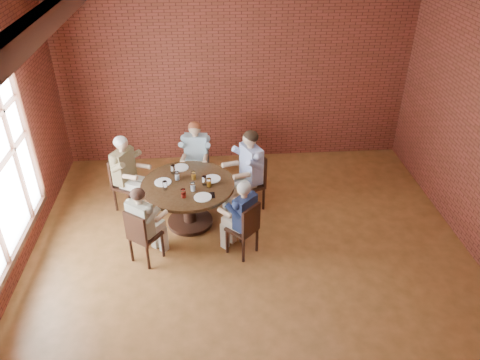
{
  "coord_description": "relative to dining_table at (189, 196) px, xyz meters",
  "views": [
    {
      "loc": [
        -0.56,
        -4.81,
        4.59
      ],
      "look_at": [
        -0.12,
        1.0,
        0.96
      ],
      "focal_mm": 35.0,
      "sensor_mm": 36.0,
      "label": 1
    }
  ],
  "objects": [
    {
      "name": "chair_b",
      "position": [
        0.13,
        1.07,
        -0.03
      ],
      "size": [
        0.46,
        0.46,
        0.92
      ],
      "rotation": [
        0.0,
        0.0,
        -0.12
      ],
      "color": "#331911",
      "rests_on": "floor"
    },
    {
      "name": "glass_d",
      "position": [
        -0.16,
        0.13,
        0.29
      ],
      "size": [
        0.07,
        0.07,
        0.14
      ],
      "primitive_type": "cylinder",
      "color": "white",
      "rests_on": "dining_table"
    },
    {
      "name": "glass_a",
      "position": [
        0.26,
        -0.03,
        0.29
      ],
      "size": [
        0.07,
        0.07,
        0.14
      ],
      "primitive_type": "cylinder",
      "color": "white",
      "rests_on": "dining_table"
    },
    {
      "name": "dining_table",
      "position": [
        0.0,
        0.0,
        0.0
      ],
      "size": [
        1.44,
        1.44,
        0.75
      ],
      "color": "#331911",
      "rests_on": "floor"
    },
    {
      "name": "diner_c",
      "position": [
        -0.99,
        0.53,
        0.13
      ],
      "size": [
        0.81,
        0.76,
        1.32
      ],
      "primitive_type": null,
      "rotation": [
        0.0,
        0.0,
        1.08
      ],
      "color": "brown",
      "rests_on": "floor"
    },
    {
      "name": "glass_b",
      "position": [
        0.09,
        0.12,
        0.29
      ],
      "size": [
        0.07,
        0.07,
        0.14
      ],
      "primitive_type": "cylinder",
      "color": "white",
      "rests_on": "dining_table"
    },
    {
      "name": "plate_a",
      "position": [
        0.38,
        0.1,
        0.23
      ],
      "size": [
        0.26,
        0.26,
        0.01
      ],
      "primitive_type": "cylinder",
      "color": "white",
      "rests_on": "dining_table"
    },
    {
      "name": "glass_e",
      "position": [
        -0.33,
        -0.13,
        0.29
      ],
      "size": [
        0.07,
        0.07,
        0.14
      ],
      "primitive_type": "cylinder",
      "color": "white",
      "rests_on": "dining_table"
    },
    {
      "name": "diner_e",
      "position": [
        0.78,
        -0.76,
        0.08
      ],
      "size": [
        0.73,
        0.73,
        1.22
      ],
      "primitive_type": null,
      "rotation": [
        0.0,
        0.0,
        3.94
      ],
      "color": "#182345",
      "rests_on": "floor"
    },
    {
      "name": "plate_b",
      "position": [
        -0.13,
        0.49,
        0.23
      ],
      "size": [
        0.26,
        0.26,
        0.01
      ],
      "primitive_type": "cylinder",
      "color": "white",
      "rests_on": "dining_table"
    },
    {
      "name": "ceiling_beam",
      "position": [
        -1.55,
        -1.29,
        2.74
      ],
      "size": [
        0.22,
        6.9,
        0.26
      ],
      "primitive_type": "cube",
      "color": "#331911",
      "rests_on": "ceiling"
    },
    {
      "name": "plate_c",
      "position": [
        -0.38,
        0.06,
        0.23
      ],
      "size": [
        0.26,
        0.26,
        0.01
      ],
      "primitive_type": "cylinder",
      "color": "white",
      "rests_on": "dining_table"
    },
    {
      "name": "chair_d",
      "position": [
        -0.64,
        -0.87,
        -0.05
      ],
      "size": [
        0.52,
        0.52,
        0.88
      ],
      "rotation": [
        0.0,
        0.0,
        2.5
      ],
      "color": "#331911",
      "rests_on": "floor"
    },
    {
      "name": "chair_a",
      "position": [
        1.05,
        0.44,
        -0.0
      ],
      "size": [
        0.6,
        0.6,
        0.97
      ],
      "rotation": [
        0.0,
        0.0,
        -1.17
      ],
      "color": "#331911",
      "rests_on": "floor"
    },
    {
      "name": "diner_d",
      "position": [
        -0.6,
        -0.81,
        0.08
      ],
      "size": [
        0.71,
        0.74,
        1.23
      ],
      "primitive_type": null,
      "rotation": [
        0.0,
        0.0,
        2.5
      ],
      "color": "gray",
      "rests_on": "floor"
    },
    {
      "name": "plate_d",
      "position": [
        0.23,
        -0.4,
        0.23
      ],
      "size": [
        0.26,
        0.26,
        0.01
      ],
      "primitive_type": "cylinder",
      "color": "white",
      "rests_on": "dining_table"
    },
    {
      "name": "chair_e",
      "position": [
        0.83,
        -0.81,
        -0.05
      ],
      "size": [
        0.53,
        0.53,
        0.87
      ],
      "rotation": [
        0.0,
        0.0,
        3.94
      ],
      "color": "#331911",
      "rests_on": "floor"
    },
    {
      "name": "glass_g",
      "position": [
        0.08,
        -0.2,
        0.29
      ],
      "size": [
        0.07,
        0.07,
        0.14
      ],
      "primitive_type": "cylinder",
      "color": "white",
      "rests_on": "dining_table"
    },
    {
      "name": "ceiling",
      "position": [
        0.9,
        -1.29,
        2.87
      ],
      "size": [
        7.0,
        7.0,
        0.0
      ],
      "primitive_type": "plane",
      "rotation": [
        3.14,
        0.0,
        0.0
      ],
      "color": "white",
      "rests_on": "wall_back"
    },
    {
      "name": "glass_c",
      "position": [
        -0.24,
        0.34,
        0.29
      ],
      "size": [
        0.07,
        0.07,
        0.14
      ],
      "primitive_type": "cylinder",
      "color": "white",
      "rests_on": "dining_table"
    },
    {
      "name": "glass_h",
      "position": [
        0.33,
        -0.1,
        0.29
      ],
      "size": [
        0.07,
        0.07,
        0.14
      ],
      "primitive_type": "cylinder",
      "color": "white",
      "rests_on": "dining_table"
    },
    {
      "name": "diner_a",
      "position": [
        0.96,
        0.4,
        0.17
      ],
      "size": [
        0.86,
        0.79,
        1.4
      ],
      "primitive_type": null,
      "rotation": [
        0.0,
        0.0,
        -1.17
      ],
      "color": "#425BAD",
      "rests_on": "floor"
    },
    {
      "name": "smartphone",
      "position": [
        0.37,
        -0.35,
        0.23
      ],
      "size": [
        0.08,
        0.16,
        0.01
      ],
      "primitive_type": "cube",
      "rotation": [
        0.0,
        0.0,
        0.03
      ],
      "color": "black",
      "rests_on": "dining_table"
    },
    {
      "name": "floor",
      "position": [
        0.9,
        -1.29,
        -0.53
      ],
      "size": [
        7.0,
        7.0,
        0.0
      ],
      "primitive_type": "plane",
      "color": "#9E5E30",
      "rests_on": "ground"
    },
    {
      "name": "glass_f",
      "position": [
        -0.05,
        -0.37,
        0.29
      ],
      "size": [
        0.07,
        0.07,
        0.14
      ],
      "primitive_type": "cylinder",
      "color": "white",
      "rests_on": "dining_table"
    },
    {
      "name": "chair_c",
      "position": [
        -1.07,
        0.57,
        -0.02
      ],
      "size": [
        0.57,
        0.57,
        0.93
      ],
      "rotation": [
        0.0,
        0.0,
        1.08
      ],
      "color": "#331911",
      "rests_on": "floor"
    },
    {
      "name": "wall_back",
      "position": [
        0.9,
        2.21,
        1.17
      ],
      "size": [
        7.0,
        0.0,
        7.0
      ],
      "primitive_type": "plane",
      "rotation": [
        1.57,
        0.0,
        0.0
      ],
      "color": "maroon",
      "rests_on": "ground"
    },
    {
      "name": "diner_b",
      "position": [
        0.12,
        0.99,
        0.12
      ],
      "size": [
        0.58,
        0.68,
        1.3
      ],
      "primitive_type": null,
      "rotation": [
        0.0,
        0.0,
        -0.12
      ],
      "color": "#8EAAB5",
      "rests_on": "floor"
    }
  ]
}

